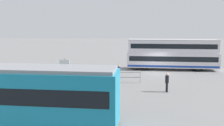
# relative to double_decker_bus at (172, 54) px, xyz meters

# --- Properties ---
(ground_plane) EXTENTS (160.00, 160.00, 0.00)m
(ground_plane) POSITION_rel_double_decker_bus_xyz_m (2.21, 2.59, -2.01)
(ground_plane) COLOR gray
(double_decker_bus) EXTENTS (11.63, 3.43, 3.91)m
(double_decker_bus) POSITION_rel_double_decker_bus_xyz_m (0.00, 0.00, 0.00)
(double_decker_bus) COLOR silver
(double_decker_bus) RESTS_ON ground
(pedestrian_near_railing) EXTENTS (0.45, 0.45, 1.66)m
(pedestrian_near_railing) POSITION_rel_double_decker_bus_xyz_m (6.78, 6.92, -1.06)
(pedestrian_near_railing) COLOR #4C3F2D
(pedestrian_near_railing) RESTS_ON ground
(pedestrian_crossing) EXTENTS (0.36, 0.36, 1.67)m
(pedestrian_crossing) POSITION_rel_double_decker_bus_xyz_m (2.58, 11.49, -1.05)
(pedestrian_crossing) COLOR black
(pedestrian_crossing) RESTS_ON ground
(pedestrian_railing) EXTENTS (7.07, 0.32, 1.08)m
(pedestrian_railing) POSITION_rel_double_decker_bus_xyz_m (8.12, 8.03, -1.27)
(pedestrian_railing) COLOR gray
(pedestrian_railing) RESTS_ON ground
(info_sign) EXTENTS (0.97, 0.16, 2.57)m
(info_sign) POSITION_rel_double_decker_bus_xyz_m (11.97, 9.04, -0.26)
(info_sign) COLOR slate
(info_sign) RESTS_ON ground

